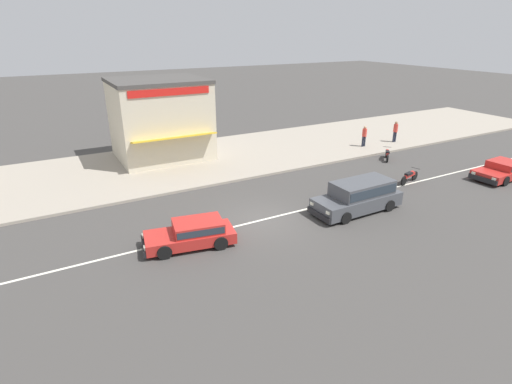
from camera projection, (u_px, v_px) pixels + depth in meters
The scene contains 11 objects.
ground_plane at pixel (262, 220), 19.47m from camera, with size 160.00×160.00×0.00m, color #423F3D.
lane_centre_stripe at pixel (262, 220), 19.47m from camera, with size 50.40×0.14×0.01m, color silver.
kerb_strip at pixel (189, 162), 27.80m from camera, with size 68.00×10.00×0.15m, color #9E9384.
minivan_dark_grey_0 at pixel (359, 195), 20.21m from camera, with size 4.81×1.94×1.56m.
sedan_red_1 at pixel (504, 169), 24.88m from camera, with size 4.69×2.08×1.06m.
hatchback_red_2 at pixel (193, 233), 17.00m from camera, with size 4.08×2.22×1.10m.
motorcycle_0 at pixel (410, 176), 24.08m from camera, with size 1.86×0.70×0.80m.
motorcycle_1 at pixel (387, 154), 28.38m from camera, with size 1.27×1.36×0.80m.
pedestrian_near_clock at pixel (395, 130), 32.08m from camera, with size 0.34×0.34×1.68m.
pedestrian_mid_kerb at pixel (364, 135), 30.86m from camera, with size 0.34×0.34×1.61m.
shopfront_corner_warung at pixel (160, 119), 27.80m from camera, with size 6.23×6.31×5.42m.
Camera 1 is at (-8.71, -15.20, 8.61)m, focal length 28.00 mm.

